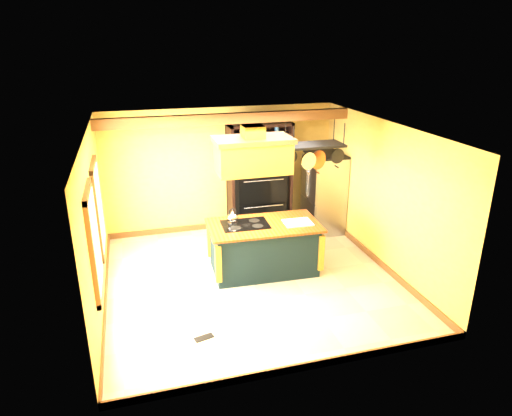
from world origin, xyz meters
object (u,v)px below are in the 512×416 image
pot_rack (314,150)px  hutch (259,189)px  range_hood (253,153)px  kitchen_island (264,247)px  refrigerator (323,195)px

pot_rack → hutch: 2.39m
hutch → pot_rack: bearing=-77.5°
range_hood → pot_rack: 1.10m
kitchen_island → hutch: size_ratio=0.85×
pot_rack → hutch: pot_rack is taller
kitchen_island → hutch: 2.07m
range_hood → refrigerator: bearing=36.2°
kitchen_island → refrigerator: size_ratio=1.19×
refrigerator → pot_rack: bearing=-121.5°
range_hood → refrigerator: (2.00, 1.46, -1.40)m
pot_rack → kitchen_island: bearing=-179.9°
pot_rack → hutch: bearing=102.5°
refrigerator → hutch: size_ratio=0.71×
range_hood → pot_rack: (1.10, 0.00, -0.01)m
refrigerator → hutch: hutch is taller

